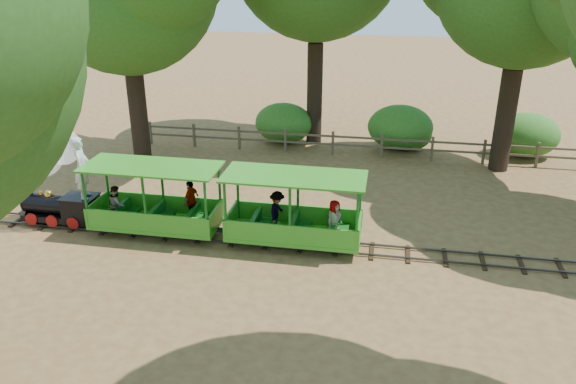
% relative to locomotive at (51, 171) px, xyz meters
% --- Properties ---
extents(ground, '(90.00, 90.00, 0.00)m').
position_rel_locomotive_xyz_m(ground, '(8.63, -0.07, -1.75)').
color(ground, olive).
rests_on(ground, ground).
extents(track, '(22.00, 1.00, 0.10)m').
position_rel_locomotive_xyz_m(track, '(8.63, -0.07, -1.69)').
color(track, '#3F3D3A').
rests_on(track, ground).
extents(locomotive, '(2.74, 1.27, 3.10)m').
position_rel_locomotive_xyz_m(locomotive, '(0.00, 0.00, 0.00)').
color(locomotive, black).
rests_on(locomotive, ground).
extents(carriage_front, '(3.95, 1.61, 2.05)m').
position_rel_locomotive_xyz_m(carriage_front, '(3.24, -0.06, -0.93)').
color(carriage_front, '#359520').
rests_on(carriage_front, track).
extents(carriage_rear, '(3.95, 1.61, 2.05)m').
position_rel_locomotive_xyz_m(carriage_rear, '(7.42, -0.06, -0.93)').
color(carriage_rear, '#359520').
rests_on(carriage_rear, track).
extents(fence, '(18.10, 0.10, 1.00)m').
position_rel_locomotive_xyz_m(fence, '(8.63, 7.93, -1.17)').
color(fence, brown).
rests_on(fence, ground).
extents(shrub_west, '(2.53, 1.95, 1.75)m').
position_rel_locomotive_xyz_m(shrub_west, '(5.32, 9.23, -0.88)').
color(shrub_west, '#2D6B1E').
rests_on(shrub_west, ground).
extents(shrub_mid_w, '(2.74, 2.11, 1.90)m').
position_rel_locomotive_xyz_m(shrub_mid_w, '(10.33, 9.23, -0.80)').
color(shrub_mid_w, '#2D6B1E').
rests_on(shrub_mid_w, ground).
extents(shrub_mid_e, '(1.87, 1.44, 1.29)m').
position_rel_locomotive_xyz_m(shrub_mid_e, '(10.75, 9.23, -1.11)').
color(shrub_mid_e, '#2D6B1E').
rests_on(shrub_mid_e, ground).
extents(shrub_east, '(2.62, 2.01, 1.81)m').
position_rel_locomotive_xyz_m(shrub_east, '(15.41, 9.23, -0.85)').
color(shrub_east, '#2D6B1E').
rests_on(shrub_east, ground).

